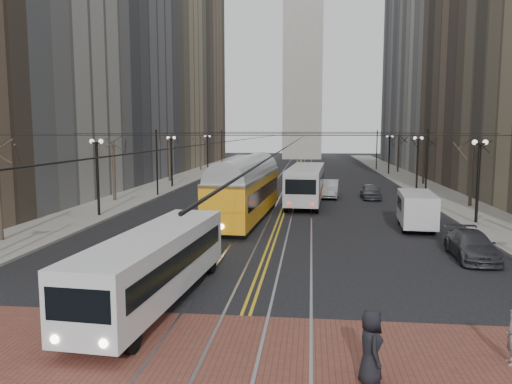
% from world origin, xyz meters
% --- Properties ---
extents(ground, '(260.00, 260.00, 0.00)m').
position_xyz_m(ground, '(0.00, 0.00, 0.00)').
color(ground, black).
rests_on(ground, ground).
extents(sidewalk_left, '(5.00, 140.00, 0.15)m').
position_xyz_m(sidewalk_left, '(-15.00, 45.00, 0.07)').
color(sidewalk_left, gray).
rests_on(sidewalk_left, ground).
extents(sidewalk_right, '(5.00, 140.00, 0.15)m').
position_xyz_m(sidewalk_right, '(15.00, 45.00, 0.07)').
color(sidewalk_right, gray).
rests_on(sidewalk_right, ground).
extents(crosswalk_band, '(25.00, 6.00, 0.01)m').
position_xyz_m(crosswalk_band, '(0.00, -4.00, 0.01)').
color(crosswalk_band, brown).
rests_on(crosswalk_band, ground).
extents(streetcar_rails, '(4.80, 130.00, 0.02)m').
position_xyz_m(streetcar_rails, '(0.00, 45.00, 0.00)').
color(streetcar_rails, gray).
rests_on(streetcar_rails, ground).
extents(centre_lines, '(0.42, 130.00, 0.01)m').
position_xyz_m(centre_lines, '(0.00, 45.00, 0.01)').
color(centre_lines, gold).
rests_on(centre_lines, ground).
extents(building_left_mid, '(16.00, 20.00, 34.00)m').
position_xyz_m(building_left_mid, '(-25.50, 46.00, 17.00)').
color(building_left_mid, slate).
rests_on(building_left_mid, ground).
extents(building_left_midfar, '(20.00, 20.00, 52.00)m').
position_xyz_m(building_left_midfar, '(-27.50, 66.00, 26.00)').
color(building_left_midfar, gray).
rests_on(building_left_midfar, ground).
extents(building_left_far, '(16.00, 20.00, 40.00)m').
position_xyz_m(building_left_far, '(-25.50, 86.00, 20.00)').
color(building_left_far, brown).
rests_on(building_left_far, ground).
extents(building_right_mid, '(16.00, 20.00, 34.00)m').
position_xyz_m(building_right_mid, '(25.50, 46.00, 17.00)').
color(building_right_mid, brown).
rests_on(building_right_mid, ground).
extents(building_right_midfar, '(20.00, 20.00, 52.00)m').
position_xyz_m(building_right_midfar, '(27.50, 66.00, 26.00)').
color(building_right_midfar, '#A4A19A').
rests_on(building_right_midfar, ground).
extents(building_right_far, '(16.00, 20.00, 40.00)m').
position_xyz_m(building_right_far, '(25.50, 86.00, 20.00)').
color(building_right_far, slate).
rests_on(building_right_far, ground).
extents(clock_tower, '(12.00, 12.00, 66.00)m').
position_xyz_m(clock_tower, '(0.00, 102.00, 35.96)').
color(clock_tower, '#B2AFA5').
rests_on(clock_tower, ground).
extents(lamp_posts, '(27.60, 57.20, 5.60)m').
position_xyz_m(lamp_posts, '(-0.00, 28.75, 2.80)').
color(lamp_posts, black).
rests_on(lamp_posts, ground).
extents(street_trees, '(31.68, 53.28, 5.60)m').
position_xyz_m(street_trees, '(0.00, 35.25, 2.80)').
color(street_trees, '#382D23').
rests_on(street_trees, ground).
extents(trolley_wires, '(25.96, 120.00, 6.60)m').
position_xyz_m(trolley_wires, '(0.00, 34.83, 3.77)').
color(trolley_wires, black).
rests_on(trolley_wires, ground).
extents(transit_bus, '(3.09, 10.97, 2.71)m').
position_xyz_m(transit_bus, '(-3.55, 0.00, 1.35)').
color(transit_bus, silver).
rests_on(transit_bus, ground).
extents(streetcar, '(3.71, 15.31, 3.58)m').
position_xyz_m(streetcar, '(-2.50, 18.22, 1.79)').
color(streetcar, orange).
rests_on(streetcar, ground).
extents(rear_bus, '(3.48, 12.87, 3.32)m').
position_xyz_m(rear_bus, '(1.80, 26.65, 1.66)').
color(rear_bus, '#B8B8B8').
rests_on(rear_bus, ground).
extents(cargo_van, '(2.57, 5.63, 2.42)m').
position_xyz_m(cargo_van, '(9.19, 15.76, 1.21)').
color(cargo_van, silver).
rests_on(cargo_van, ground).
extents(sedan_grey, '(1.74, 4.29, 1.46)m').
position_xyz_m(sedan_grey, '(7.92, 30.56, 0.73)').
color(sedan_grey, '#45484E').
rests_on(sedan_grey, ground).
extents(sedan_silver, '(2.26, 5.33, 1.71)m').
position_xyz_m(sedan_silver, '(4.00, 31.15, 0.86)').
color(sedan_silver, '#9C9FA3').
rests_on(sedan_silver, ground).
extents(sedan_parked, '(2.07, 4.85, 1.39)m').
position_xyz_m(sedan_parked, '(10.39, 8.11, 0.70)').
color(sedan_parked, '#38393F').
rests_on(sedan_parked, ground).
extents(pedestrian_a, '(0.74, 1.03, 1.95)m').
position_xyz_m(pedestrian_a, '(3.81, -5.31, 0.99)').
color(pedestrian_a, black).
rests_on(pedestrian_a, crosswalk_band).
extents(pedestrian_d, '(0.97, 1.15, 1.54)m').
position_xyz_m(pedestrian_d, '(-4.19, -2.61, 0.78)').
color(pedestrian_d, black).
rests_on(pedestrian_d, crosswalk_band).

